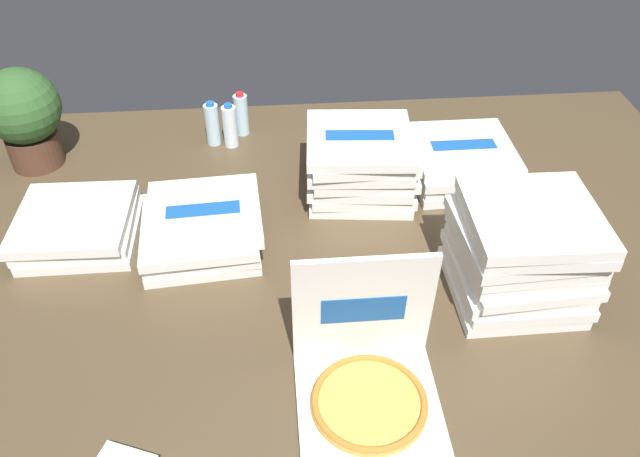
# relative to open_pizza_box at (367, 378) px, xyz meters

# --- Properties ---
(ground_plane) EXTENTS (3.20, 2.40, 0.02)m
(ground_plane) POSITION_rel_open_pizza_box_xyz_m (-0.12, 0.46, -0.08)
(ground_plane) COLOR #4C3D28
(open_pizza_box) EXTENTS (0.39, 0.39, 0.40)m
(open_pizza_box) POSITION_rel_open_pizza_box_xyz_m (0.00, 0.00, 0.00)
(open_pizza_box) COLOR white
(open_pizza_box) RESTS_ON ground_plane
(pizza_stack_right_near) EXTENTS (0.41, 0.40, 0.11)m
(pizza_stack_right_near) POSITION_rel_open_pizza_box_xyz_m (-0.92, 0.75, -0.02)
(pizza_stack_right_near) COLOR white
(pizza_stack_right_near) RESTS_ON ground_plane
(pizza_stack_center_far) EXTENTS (0.43, 0.43, 0.15)m
(pizza_stack_center_far) POSITION_rel_open_pizza_box_xyz_m (-0.48, 0.68, -0.00)
(pizza_stack_center_far) COLOR white
(pizza_stack_center_far) RESTS_ON ground_plane
(pizza_stack_left_far) EXTENTS (0.40, 0.41, 0.15)m
(pizza_stack_left_far) POSITION_rel_open_pizza_box_xyz_m (0.52, 1.01, -0.00)
(pizza_stack_left_far) COLOR white
(pizza_stack_left_far) RESTS_ON ground_plane
(pizza_stack_left_near) EXTENTS (0.43, 0.44, 0.26)m
(pizza_stack_left_near) POSITION_rel_open_pizza_box_xyz_m (0.11, 0.95, 0.05)
(pizza_stack_left_near) COLOR white
(pizza_stack_left_near) RESTS_ON ground_plane
(pizza_stack_center_near) EXTENTS (0.42, 0.42, 0.33)m
(pizza_stack_center_near) POSITION_rel_open_pizza_box_xyz_m (0.53, 0.37, 0.09)
(pizza_stack_center_near) COLOR white
(pizza_stack_center_near) RESTS_ON ground_plane
(water_bottle_0) EXTENTS (0.06, 0.06, 0.20)m
(water_bottle_0) POSITION_rel_open_pizza_box_xyz_m (-0.40, 1.33, 0.02)
(water_bottle_0) COLOR white
(water_bottle_0) RESTS_ON ground_plane
(water_bottle_1) EXTENTS (0.06, 0.06, 0.20)m
(water_bottle_1) POSITION_rel_open_pizza_box_xyz_m (-0.47, 1.35, 0.02)
(water_bottle_1) COLOR silver
(water_bottle_1) RESTS_ON ground_plane
(water_bottle_2) EXTENTS (0.06, 0.06, 0.20)m
(water_bottle_2) POSITION_rel_open_pizza_box_xyz_m (-0.35, 1.42, 0.02)
(water_bottle_2) COLOR silver
(water_bottle_2) RESTS_ON ground_plane
(potted_plant) EXTENTS (0.30, 0.30, 0.41)m
(potted_plant) POSITION_rel_open_pizza_box_xyz_m (-1.19, 1.25, 0.15)
(potted_plant) COLOR #513323
(potted_plant) RESTS_ON ground_plane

